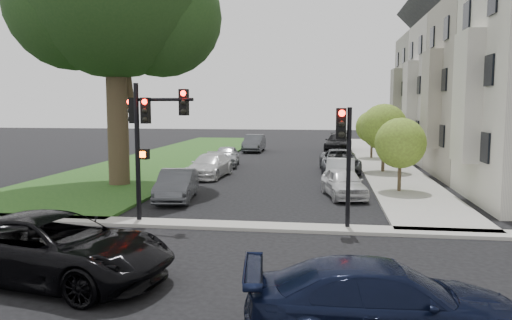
# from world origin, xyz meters

# --- Properties ---
(ground) EXTENTS (140.00, 140.00, 0.00)m
(ground) POSITION_xyz_m (0.00, 0.00, 0.00)
(ground) COLOR black
(ground) RESTS_ON ground
(grass_strip) EXTENTS (8.00, 44.00, 0.12)m
(grass_strip) POSITION_xyz_m (-9.00, 24.00, 0.06)
(grass_strip) COLOR #386421
(grass_strip) RESTS_ON ground
(sidewalk_right) EXTENTS (3.50, 44.00, 0.12)m
(sidewalk_right) POSITION_xyz_m (6.75, 24.00, 0.06)
(sidewalk_right) COLOR #9B9B9B
(sidewalk_right) RESTS_ON ground
(sidewalk_cross) EXTENTS (60.00, 1.00, 0.12)m
(sidewalk_cross) POSITION_xyz_m (0.00, 2.00, 0.06)
(sidewalk_cross) COLOR #9B9B9B
(sidewalk_cross) RESTS_ON ground
(house_b) EXTENTS (7.70, 7.55, 15.97)m
(house_b) POSITION_xyz_m (12.45, 15.50, 6.93)
(house_b) COLOR #B7AD99
(house_b) RESTS_ON ground
(house_c) EXTENTS (7.70, 7.55, 15.97)m
(house_c) POSITION_xyz_m (12.45, 23.00, 6.93)
(house_c) COLOR silver
(house_c) RESTS_ON ground
(house_d) EXTENTS (7.70, 7.55, 15.97)m
(house_d) POSITION_xyz_m (12.45, 30.50, 6.93)
(house_d) COLOR gray
(house_d) RESTS_ON ground
(small_tree_a) EXTENTS (2.39, 2.39, 3.58)m
(small_tree_a) POSITION_xyz_m (6.20, 9.63, 2.38)
(small_tree_a) COLOR #49362B
(small_tree_a) RESTS_ON ground
(small_tree_b) EXTENTS (2.83, 2.83, 4.24)m
(small_tree_b) POSITION_xyz_m (6.20, 16.65, 2.82)
(small_tree_b) COLOR #49362B
(small_tree_b) RESTS_ON ground
(small_tree_c) EXTENTS (2.49, 2.49, 3.73)m
(small_tree_c) POSITION_xyz_m (6.20, 24.67, 2.48)
(small_tree_c) COLOR #49362B
(small_tree_c) RESTS_ON ground
(traffic_signal_main) EXTENTS (2.41, 0.63, 4.92)m
(traffic_signal_main) POSITION_xyz_m (-3.41, 2.23, 3.40)
(traffic_signal_main) COLOR black
(traffic_signal_main) RESTS_ON ground
(traffic_signal_secondary) EXTENTS (0.52, 0.42, 4.10)m
(traffic_signal_secondary) POSITION_xyz_m (3.35, 2.19, 2.86)
(traffic_signal_secondary) COLOR black
(traffic_signal_secondary) RESTS_ON ground
(car_cross_near) EXTENTS (6.15, 3.62, 1.61)m
(car_cross_near) POSITION_xyz_m (-3.60, -3.71, 0.80)
(car_cross_near) COLOR black
(car_cross_near) RESTS_ON ground
(car_cross_far) EXTENTS (5.18, 2.63, 1.44)m
(car_cross_far) POSITION_xyz_m (3.81, -5.78, 0.72)
(car_cross_far) COLOR black
(car_cross_far) RESTS_ON ground
(car_parked_0) EXTENTS (2.31, 4.11, 1.32)m
(car_parked_0) POSITION_xyz_m (3.55, 8.22, 0.66)
(car_parked_0) COLOR silver
(car_parked_0) RESTS_ON ground
(car_parked_1) EXTENTS (1.63, 4.21, 1.37)m
(car_parked_1) POSITION_xyz_m (3.51, 11.74, 0.68)
(car_parked_1) COLOR #999BA0
(car_parked_1) RESTS_ON ground
(car_parked_2) EXTENTS (2.58, 5.17, 1.41)m
(car_parked_2) POSITION_xyz_m (3.58, 16.81, 0.70)
(car_parked_2) COLOR #3F4247
(car_parked_2) RESTS_ON ground
(car_parked_4) EXTENTS (2.73, 5.70, 1.60)m
(car_parked_4) POSITION_xyz_m (3.82, 30.73, 0.80)
(car_parked_4) COLOR black
(car_parked_4) RESTS_ON ground
(car_parked_5) EXTENTS (1.97, 4.26, 1.35)m
(car_parked_5) POSITION_xyz_m (-3.72, 6.44, 0.68)
(car_parked_5) COLOR #3F4247
(car_parked_5) RESTS_ON ground
(car_parked_6) EXTENTS (2.22, 4.75, 1.34)m
(car_parked_6) POSITION_xyz_m (-3.92, 13.54, 0.67)
(car_parked_6) COLOR silver
(car_parked_6) RESTS_ON ground
(car_parked_7) EXTENTS (2.09, 4.24, 1.39)m
(car_parked_7) POSITION_xyz_m (-3.99, 18.74, 0.70)
(car_parked_7) COLOR #999BA0
(car_parked_7) RESTS_ON ground
(car_parked_9) EXTENTS (1.63, 4.61, 1.52)m
(car_parked_9) POSITION_xyz_m (-3.65, 29.55, 0.76)
(car_parked_9) COLOR #3F4247
(car_parked_9) RESTS_ON ground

